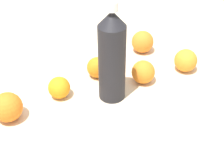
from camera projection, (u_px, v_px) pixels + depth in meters
ground_plane at (127, 95)px, 0.97m from camera, size 2.40×2.40×0.00m
water_bottle at (112, 56)px, 0.89m from camera, size 0.08×0.08×0.30m
orange_0 at (7, 107)px, 0.86m from camera, size 0.08×0.08×0.08m
orange_1 at (143, 72)px, 1.01m from camera, size 0.08×0.08×0.08m
orange_2 at (143, 42)px, 1.17m from camera, size 0.08×0.08×0.08m
orange_3 at (59, 88)px, 0.94m from camera, size 0.07×0.07×0.07m
orange_4 at (97, 67)px, 1.04m from camera, size 0.07×0.07×0.07m
orange_5 at (186, 60)px, 1.06m from camera, size 0.08×0.08×0.08m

